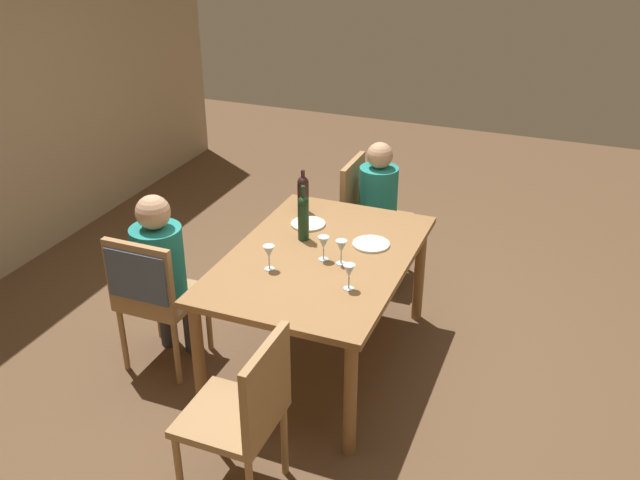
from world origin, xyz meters
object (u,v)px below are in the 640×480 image
wine_glass_centre (324,243)px  wine_glass_near_left (269,253)px  chair_right_end (366,211)px  wine_bottle_dark_red (303,193)px  chair_left_end (246,409)px  dinner_plate_host (308,224)px  person_woman_host (381,202)px  wine_glass_near_right (341,247)px  person_man_bearded (162,267)px  dinner_plate_guest_left (371,244)px  dining_table (320,268)px  wine_bottle_tall_green (303,216)px  wine_glass_far (349,272)px  chair_far_left (149,288)px

wine_glass_centre → wine_glass_near_left: bearing=131.9°
chair_right_end → wine_bottle_dark_red: size_ratio=3.10×
chair_left_end → wine_glass_near_left: bearing=18.3°
dinner_plate_host → chair_left_end: bearing=-168.3°
person_woman_host → wine_glass_near_right: size_ratio=7.27×
chair_right_end → wine_bottle_dark_red: (-0.62, 0.24, 0.36)m
wine_glass_near_left → wine_glass_centre: 0.33m
person_man_bearded → dinner_plate_guest_left: person_man_bearded is taller
chair_left_end → wine_glass_near_left: size_ratio=6.17×
dinner_plate_host → person_woman_host: bearing=-17.3°
dining_table → dinner_plate_host: bearing=32.4°
person_man_bearded → dinner_plate_guest_left: bearing=25.9°
person_man_bearded → wine_bottle_dark_red: person_man_bearded is taller
wine_bottle_tall_green → wine_bottle_dark_red: wine_bottle_tall_green is taller
wine_bottle_tall_green → wine_glass_near_left: bearing=175.4°
wine_bottle_tall_green → wine_glass_centre: bearing=-133.3°
wine_glass_near_left → chair_right_end: bearing=-4.8°
wine_glass_centre → dinner_plate_guest_left: bearing=-36.1°
chair_right_end → dinner_plate_guest_left: 1.00m
wine_bottle_dark_red → wine_glass_centre: bearing=-147.0°
dining_table → wine_glass_near_right: size_ratio=10.32×
wine_glass_near_right → chair_left_end: bearing=176.7°
person_man_bearded → dinner_plate_host: bearing=44.9°
chair_left_end → dinner_plate_guest_left: 1.41m
wine_glass_centre → dinner_plate_host: bearing=33.6°
wine_glass_near_left → dinner_plate_guest_left: 0.67m
dining_table → person_woman_host: bearing=-1.3°
dining_table → wine_glass_centre: wine_glass_centre is taller
chair_left_end → wine_glass_far: size_ratio=6.17×
person_woman_host → wine_glass_near_right: 1.23m
wine_glass_far → chair_far_left: bearing=98.2°
person_woman_host → wine_bottle_tall_green: bearing=-11.2°
wine_glass_centre → dinner_plate_guest_left: (0.28, -0.20, -0.10)m
chair_right_end → chair_left_end: (-2.30, -0.17, 0.00)m
chair_right_end → person_woman_host: person_woman_host is taller
dining_table → chair_right_end: chair_right_end is taller
chair_right_end → chair_far_left: (-1.62, 0.81, 0.06)m
wine_glass_near_right → wine_glass_far: bearing=-151.4°
dining_table → person_woman_host: size_ratio=1.42×
wine_bottle_dark_red → dinner_plate_host: (-0.17, -0.11, -0.13)m
wine_bottle_dark_red → wine_glass_near_right: 0.75m
wine_glass_near_right → wine_glass_near_left: bearing=120.7°
person_man_bearded → dinner_plate_host: size_ratio=5.10×
dining_table → wine_glass_near_right: 0.25m
chair_far_left → wine_glass_far: chair_far_left is taller
chair_far_left → chair_left_end: same height
chair_right_end → wine_glass_far: (-1.45, -0.37, 0.33)m
dining_table → wine_glass_near_left: 0.39m
chair_far_left → person_man_bearded: person_man_bearded is taller
dining_table → wine_glass_centre: 0.20m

